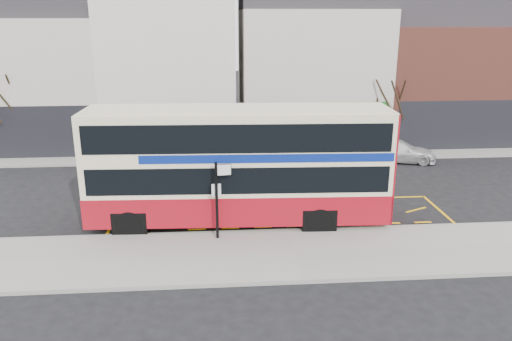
{
  "coord_description": "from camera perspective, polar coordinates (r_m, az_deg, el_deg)",
  "views": [
    {
      "loc": [
        -2.57,
        -18.16,
        8.14
      ],
      "look_at": [
        -1.02,
        2.0,
        1.85
      ],
      "focal_mm": 35.0,
      "sensor_mm": 36.0,
      "label": 1
    }
  ],
  "objects": [
    {
      "name": "terrace_left",
      "position": [
        33.39,
        -9.64,
        12.2
      ],
      "size": [
        8.0,
        8.01,
        11.8
      ],
      "color": "silver",
      "rests_on": "ground"
    },
    {
      "name": "double_decker_bus",
      "position": [
        19.79,
        -1.92,
        0.67
      ],
      "size": [
        11.93,
        3.16,
        4.73
      ],
      "rotation": [
        0.0,
        0.0,
        -0.04
      ],
      "color": "#F3E3B9",
      "rests_on": "ground"
    },
    {
      "name": "far_pavement",
      "position": [
        30.36,
        0.61,
        1.87
      ],
      "size": [
        50.0,
        3.0,
        0.15
      ],
      "primitive_type": "cube",
      "color": "gray",
      "rests_on": "ground"
    },
    {
      "name": "kerb",
      "position": [
        19.69,
        3.52,
        -6.93
      ],
      "size": [
        40.0,
        0.15,
        0.15
      ],
      "primitive_type": "cube",
      "color": "gray",
      "rests_on": "ground"
    },
    {
      "name": "terrace_right",
      "position": [
        36.58,
        20.31,
        10.64
      ],
      "size": [
        9.0,
        8.01,
        10.3
      ],
      "color": "brown",
      "rests_on": "ground"
    },
    {
      "name": "car_grey",
      "position": [
        28.51,
        -2.58,
        2.08
      ],
      "size": [
        4.14,
        1.55,
        1.35
      ],
      "primitive_type": "imported",
      "rotation": [
        0.0,
        0.0,
        1.54
      ],
      "color": "#474B50",
      "rests_on": "ground"
    },
    {
      "name": "ground",
      "position": [
        20.06,
        3.37,
        -6.69
      ],
      "size": [
        120.0,
        120.0,
        0.0
      ],
      "primitive_type": "plane",
      "color": "black",
      "rests_on": "ground"
    },
    {
      "name": "car_silver",
      "position": [
        29.18,
        -14.26,
        1.96
      ],
      "size": [
        4.39,
        2.72,
        1.39
      ],
      "primitive_type": "imported",
      "rotation": [
        0.0,
        0.0,
        1.85
      ],
      "color": "silver",
      "rests_on": "ground"
    },
    {
      "name": "terrace_green_shop",
      "position": [
        33.84,
        6.08,
        11.98
      ],
      "size": [
        9.0,
        8.01,
        11.3
      ],
      "color": "beige",
      "rests_on": "ground"
    },
    {
      "name": "pavement",
      "position": [
        17.97,
        4.36,
        -9.43
      ],
      "size": [
        40.0,
        4.0,
        0.15
      ],
      "primitive_type": "cube",
      "color": "gray",
      "rests_on": "ground"
    },
    {
      "name": "road_markings",
      "position": [
        21.52,
        2.8,
        -4.95
      ],
      "size": [
        14.0,
        3.4,
        0.01
      ],
      "primitive_type": null,
      "color": "#FFB50D",
      "rests_on": "ground"
    },
    {
      "name": "street_tree_right",
      "position": [
        31.19,
        15.0,
        9.06
      ],
      "size": [
        2.71,
        2.71,
        5.85
      ],
      "color": "#302415",
      "rests_on": "ground"
    },
    {
      "name": "terrace_far_left",
      "position": [
        35.05,
        -22.96,
        10.52
      ],
      "size": [
        8.0,
        8.01,
        10.8
      ],
      "color": "beige",
      "rests_on": "ground"
    },
    {
      "name": "car_white",
      "position": [
        30.16,
        15.91,
        2.18
      ],
      "size": [
        4.6,
        2.72,
        1.25
      ],
      "primitive_type": "imported",
      "rotation": [
        0.0,
        0.0,
        1.33
      ],
      "color": "silver",
      "rests_on": "ground"
    },
    {
      "name": "bus_stop_post",
      "position": [
        18.32,
        -4.34,
        -2.59
      ],
      "size": [
        0.74,
        0.15,
        2.95
      ],
      "rotation": [
        0.0,
        0.0,
        0.11
      ],
      "color": "black",
      "rests_on": "pavement"
    }
  ]
}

